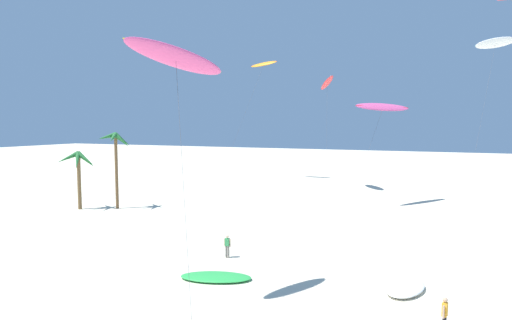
# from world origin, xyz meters

# --- Properties ---
(palm_tree_0) EXTENTS (4.43, 3.96, 6.30)m
(palm_tree_0) POSITION_xyz_m (-26.26, 31.77, 5.00)
(palm_tree_0) COLOR brown
(palm_tree_0) RESTS_ON ground
(palm_tree_1) EXTENTS (3.80, 3.68, 8.30)m
(palm_tree_1) POSITION_xyz_m (-22.82, 33.65, 6.93)
(palm_tree_1) COLOR brown
(palm_tree_1) RESTS_ON ground
(flying_kite_0) EXTENTS (5.89, 10.03, 11.64)m
(flying_kite_0) POSITION_xyz_m (3.27, 47.37, 11.06)
(flying_kite_0) COLOR #EA5193
(flying_kite_0) RESTS_ON ground
(flying_kite_1) EXTENTS (5.72, 11.02, 20.59)m
(flying_kite_1) POSITION_xyz_m (15.42, 61.15, 19.58)
(flying_kite_1) COLOR white
(flying_kite_1) RESTS_ON ground
(flying_kite_3) EXTENTS (5.53, 7.15, 13.55)m
(flying_kite_3) POSITION_xyz_m (-2.92, 15.70, 12.45)
(flying_kite_3) COLOR #EA5193
(flying_kite_3) RESTS_ON ground
(flying_kite_4) EXTENTS (3.64, 9.79, 15.92)m
(flying_kite_4) POSITION_xyz_m (-5.25, 55.85, 14.80)
(flying_kite_4) COLOR red
(flying_kite_4) RESTS_ON ground
(flying_kite_5) EXTENTS (6.39, 9.43, 19.65)m
(flying_kite_5) POSITION_xyz_m (-17.60, 63.05, 18.92)
(flying_kite_5) COLOR orange
(flying_kite_5) RESTS_ON ground
(grounded_kite_0) EXTENTS (4.59, 3.03, 0.28)m
(grounded_kite_0) POSITION_xyz_m (-2.68, 19.18, 0.14)
(grounded_kite_0) COLOR green
(grounded_kite_0) RESTS_ON ground
(grounded_kite_1) EXTENTS (2.63, 3.76, 0.38)m
(grounded_kite_1) POSITION_xyz_m (7.74, 21.75, 0.19)
(grounded_kite_1) COLOR white
(grounded_kite_1) RESTS_ON ground
(person_foreground_walker) EXTENTS (0.27, 0.50, 1.71)m
(person_foreground_walker) POSITION_xyz_m (9.65, 17.14, 0.94)
(person_foreground_walker) COLOR black
(person_foreground_walker) RESTS_ON ground
(person_near_left) EXTENTS (0.51, 0.21, 1.60)m
(person_near_left) POSITION_xyz_m (-3.93, 23.10, 0.88)
(person_near_left) COLOR slate
(person_near_left) RESTS_ON ground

